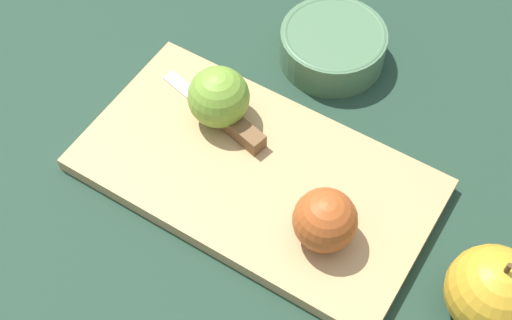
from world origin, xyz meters
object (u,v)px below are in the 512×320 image
object	(u,v)px
apple_half_left	(325,220)
apple_whole	(492,292)
apple_half_right	(219,97)
knife	(234,125)
bowl	(333,44)

from	to	relation	value
apple_half_left	apple_whole	size ratio (longest dim) A/B	0.65
apple_half_right	apple_whole	xyz separation A→B (m)	(-0.34, 0.10, -0.01)
apple_half_left	apple_whole	world-z (taller)	apple_whole
apple_half_right	apple_half_left	bearing A→B (deg)	-93.48
knife	bowl	xyz separation A→B (m)	(-0.06, -0.17, -0.00)
apple_half_left	knife	distance (m)	0.17
apple_half_left	bowl	world-z (taller)	apple_half_left
apple_half_right	knife	bearing A→B (deg)	-89.09
apple_whole	bowl	xyz separation A→B (m)	(0.26, -0.25, -0.02)
apple_half_right	knife	world-z (taller)	apple_half_right
knife	bowl	size ratio (longest dim) A/B	1.18
apple_half_right	apple_whole	world-z (taller)	apple_whole
knife	apple_whole	bearing A→B (deg)	-174.89
apple_half_right	bowl	size ratio (longest dim) A/B	0.54
knife	bowl	distance (m)	0.17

